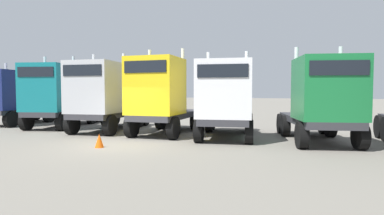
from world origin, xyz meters
name	(u,v)px	position (x,y,z in m)	size (l,w,h in m)	color
ground	(117,146)	(0.00, 0.00, 0.00)	(200.00, 200.00, 0.00)	slate
semi_truck_navy	(10,97)	(-11.44, 3.75, 1.90)	(3.29, 6.04, 4.25)	#333338
semi_truck_teal	(54,96)	(-7.26, 3.57, 2.01)	(4.19, 6.70, 4.48)	#333338
semi_truck_silver	(101,96)	(-3.36, 3.20, 2.03)	(3.54, 6.43, 4.44)	#333338
semi_truck_yellow	(161,96)	(0.28, 3.34, 2.05)	(3.06, 6.17, 4.53)	#333338
semi_truck_white	(226,99)	(3.73, 3.37, 1.93)	(3.69, 6.29, 4.24)	#333338
semi_truck_green	(323,100)	(7.95, 3.56, 1.92)	(4.02, 6.23, 4.25)	#333338
traffic_cone_near	(99,141)	(-0.38, -0.65, 0.28)	(0.36, 0.36, 0.56)	#F2590C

